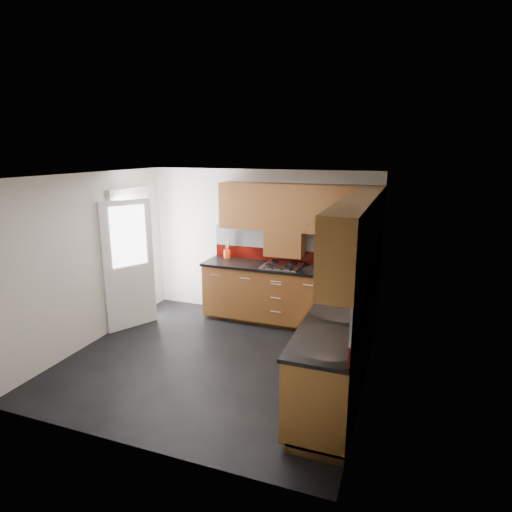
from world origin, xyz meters
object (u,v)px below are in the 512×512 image
at_px(food_processor, 358,273).
at_px(toaster, 332,264).
at_px(gas_hob, 281,266).
at_px(utensil_pot, 227,253).

bearing_deg(food_processor, toaster, 127.93).
distance_m(gas_hob, toaster, 0.77).
bearing_deg(utensil_pot, toaster, -3.52).
height_order(toaster, food_processor, food_processor).
bearing_deg(gas_hob, utensil_pot, 168.32).
xyz_separation_m(utensil_pot, food_processor, (2.23, -0.69, 0.06)).
xyz_separation_m(gas_hob, food_processor, (1.22, -0.48, 0.14)).
height_order(utensil_pot, toaster, utensil_pot).
relative_size(utensil_pot, food_processor, 1.17).
bearing_deg(utensil_pot, food_processor, -17.25).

